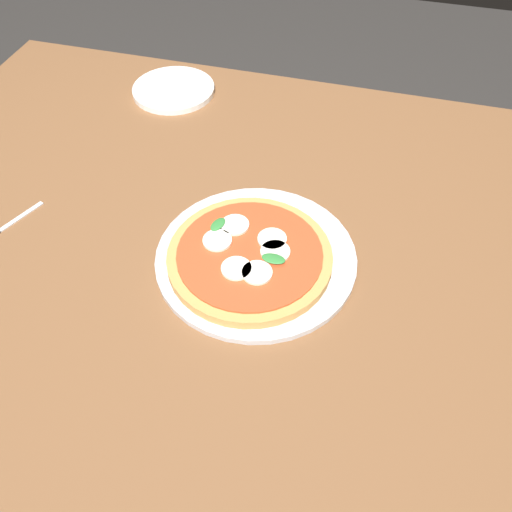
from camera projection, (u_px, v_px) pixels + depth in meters
ground_plane at (226, 420)px, 1.58m from camera, size 6.00×6.00×0.00m
dining_table at (211, 270)px, 1.07m from camera, size 1.45×1.18×0.77m
serving_tray at (256, 257)px, 0.96m from camera, size 0.36×0.36×0.01m
pizza at (250, 256)px, 0.94m from camera, size 0.29×0.29×0.03m
plate_white at (174, 90)px, 1.32m from camera, size 0.20×0.20×0.01m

